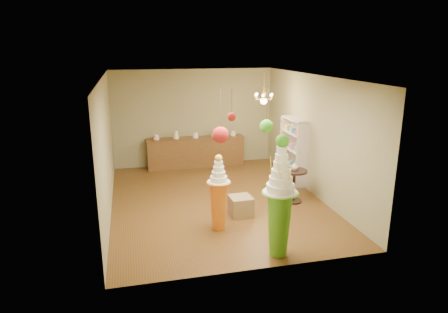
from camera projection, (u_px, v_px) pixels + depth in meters
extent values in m
plane|color=#573817|center=(216.00, 200.00, 9.84)|extent=(6.50, 6.50, 0.00)
plane|color=silver|center=(216.00, 77.00, 9.04)|extent=(6.50, 6.50, 0.00)
cube|color=gray|center=(194.00, 118.00, 12.49)|extent=(5.00, 0.04, 3.00)
cube|color=gray|center=(260.00, 186.00, 6.40)|extent=(5.00, 0.04, 3.00)
cube|color=gray|center=(106.00, 147.00, 8.88)|extent=(0.04, 6.50, 3.00)
cube|color=gray|center=(313.00, 136.00, 10.01)|extent=(0.04, 6.50, 3.00)
cone|color=#5EB427|center=(279.00, 224.00, 7.13)|extent=(0.53, 0.53, 1.19)
cylinder|color=white|center=(280.00, 192.00, 6.97)|extent=(0.71, 0.71, 0.03)
cylinder|color=white|center=(280.00, 188.00, 6.95)|extent=(0.58, 0.58, 0.13)
cylinder|color=white|center=(281.00, 180.00, 6.91)|extent=(0.47, 0.47, 0.13)
cylinder|color=white|center=(281.00, 173.00, 6.87)|extent=(0.39, 0.39, 0.13)
cylinder|color=white|center=(281.00, 165.00, 6.84)|extent=(0.32, 0.32, 0.13)
cylinder|color=white|center=(282.00, 158.00, 6.80)|extent=(0.26, 0.26, 0.13)
cylinder|color=white|center=(282.00, 150.00, 6.77)|extent=(0.21, 0.21, 0.13)
sphere|color=#3D9520|center=(282.00, 141.00, 6.72)|extent=(0.22, 0.22, 0.22)
cone|color=orange|center=(219.00, 206.00, 8.17)|extent=(0.46, 0.46, 1.02)
cylinder|color=white|center=(219.00, 182.00, 8.03)|extent=(0.55, 0.55, 0.03)
cylinder|color=white|center=(219.00, 179.00, 8.01)|extent=(0.41, 0.41, 0.10)
cylinder|color=white|center=(219.00, 174.00, 7.98)|extent=(0.33, 0.33, 0.10)
cylinder|color=white|center=(219.00, 169.00, 7.96)|extent=(0.26, 0.26, 0.10)
cylinder|color=white|center=(219.00, 164.00, 7.93)|extent=(0.21, 0.21, 0.10)
sphere|color=gold|center=(219.00, 158.00, 7.90)|extent=(0.15, 0.15, 0.15)
cube|color=olive|center=(241.00, 206.00, 8.91)|extent=(0.51, 0.51, 0.44)
cube|color=brown|center=(196.00, 152.00, 12.50)|extent=(3.00, 0.50, 0.90)
cube|color=brown|center=(196.00, 138.00, 12.38)|extent=(3.04, 0.54, 0.03)
cylinder|color=white|center=(156.00, 137.00, 12.09)|extent=(0.18, 0.18, 0.16)
cylinder|color=white|center=(176.00, 135.00, 12.21)|extent=(0.18, 0.18, 0.24)
cylinder|color=white|center=(195.00, 135.00, 12.36)|extent=(0.18, 0.18, 0.16)
cylinder|color=white|center=(214.00, 133.00, 12.48)|extent=(0.18, 0.18, 0.24)
cylinder|color=white|center=(233.00, 133.00, 12.63)|extent=(0.18, 0.18, 0.16)
cube|color=beige|center=(298.00, 151.00, 10.91)|extent=(0.04, 1.20, 1.80)
cube|color=beige|center=(292.00, 165.00, 10.98)|extent=(0.30, 1.14, 0.03)
cube|color=beige|center=(293.00, 149.00, 10.86)|extent=(0.30, 1.14, 0.03)
cube|color=beige|center=(294.00, 133.00, 10.74)|extent=(0.30, 1.14, 0.03)
cylinder|color=black|center=(293.00, 201.00, 9.74)|extent=(0.55, 0.55, 0.04)
cylinder|color=black|center=(293.00, 186.00, 9.64)|extent=(0.11, 0.11, 0.79)
cylinder|color=black|center=(294.00, 171.00, 9.53)|extent=(0.82, 0.82, 0.04)
imported|color=beige|center=(294.00, 166.00, 9.50)|extent=(0.24, 0.24, 0.20)
cylinder|color=#392F29|center=(220.00, 111.00, 7.07)|extent=(0.01, 0.01, 0.88)
sphere|color=red|center=(221.00, 135.00, 7.19)|extent=(0.30, 0.30, 0.30)
cylinder|color=#392F29|center=(267.00, 106.00, 7.08)|extent=(0.01, 0.01, 0.72)
sphere|color=#3D9520|center=(267.00, 126.00, 7.18)|extent=(0.24, 0.24, 0.24)
cylinder|color=#392F29|center=(232.00, 103.00, 6.63)|extent=(0.01, 0.01, 0.48)
sphere|color=red|center=(232.00, 117.00, 6.70)|extent=(0.15, 0.15, 0.15)
cylinder|color=#EABE52|center=(264.00, 82.00, 10.52)|extent=(0.02, 0.02, 0.50)
cylinder|color=#EABE52|center=(264.00, 93.00, 10.60)|extent=(0.10, 0.10, 0.30)
sphere|color=#F8D788|center=(264.00, 101.00, 10.66)|extent=(0.18, 0.18, 0.18)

